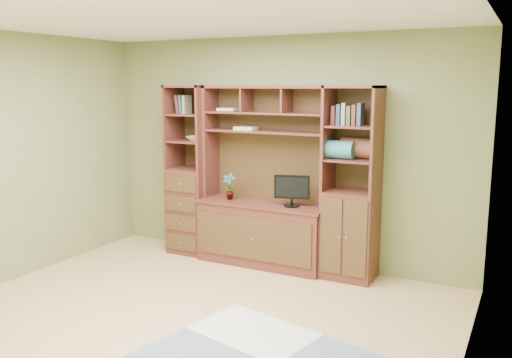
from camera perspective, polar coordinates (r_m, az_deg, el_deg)
The scene contains 10 objects.
room at distance 4.55m, azimuth -7.93°, elevation 0.25°, with size 4.60×4.10×2.64m.
center_hutch at distance 6.12m, azimuth 0.71°, elevation 0.22°, with size 1.54×0.53×2.05m, color #50231C.
left_tower at distance 6.66m, azimuth -6.85°, elevation 0.94°, with size 0.50×0.45×2.05m, color #50231C.
right_tower at distance 5.78m, azimuth 10.00°, elevation -0.51°, with size 0.55×0.45×2.05m, color #50231C.
monitor at distance 5.94m, azimuth 3.80°, elevation -0.64°, with size 0.39×0.17×0.48m, color black.
orchid at distance 6.31m, azimuth -2.83°, elevation -0.78°, with size 0.16×0.11×0.31m, color brown.
magazines at distance 6.26m, azimuth -1.07°, elevation 5.36°, with size 0.24×0.18×0.04m, color beige.
bowl at distance 6.56m, azimuth -6.28°, elevation 4.27°, with size 0.23×0.23×0.06m, color silver.
blanket_teal at distance 5.72m, azimuth 8.65°, elevation 3.08°, with size 0.33×0.19×0.19m, color #2C7275.
blanket_red at distance 5.79m, azimuth 10.83°, elevation 3.20°, with size 0.39×0.22×0.22m, color brown.
Camera 1 is at (2.60, -3.66, 2.06)m, focal length 38.00 mm.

